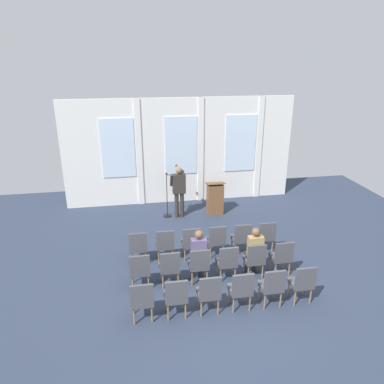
# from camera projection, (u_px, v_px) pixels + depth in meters

# --- Properties ---
(ground_plane) EXTENTS (15.46, 15.46, 0.00)m
(ground_plane) POSITION_uv_depth(u_px,v_px,m) (219.00, 298.00, 8.10)
(ground_plane) COLOR #2D384C
(rear_partition) EXTENTS (8.25, 0.14, 3.80)m
(rear_partition) POSITION_uv_depth(u_px,v_px,m) (182.00, 151.00, 12.90)
(rear_partition) COLOR silver
(rear_partition) RESTS_ON ground
(speaker) EXTENTS (0.50, 0.69, 1.75)m
(speaker) POSITION_uv_depth(u_px,v_px,m) (179.00, 188.00, 11.86)
(speaker) COLOR #332D28
(speaker) RESTS_ON ground
(mic_stand) EXTENTS (0.28, 0.28, 1.55)m
(mic_stand) POSITION_uv_depth(u_px,v_px,m) (167.00, 207.00, 12.13)
(mic_stand) COLOR black
(mic_stand) RESTS_ON ground
(lectern) EXTENTS (0.60, 0.48, 1.16)m
(lectern) POSITION_uv_depth(u_px,v_px,m) (215.00, 198.00, 12.29)
(lectern) COLOR brown
(lectern) RESTS_ON ground
(chair_r0_c0) EXTENTS (0.46, 0.44, 0.94)m
(chair_r0_c0) POSITION_uv_depth(u_px,v_px,m) (138.00, 246.00, 9.26)
(chair_r0_c0) COLOR olive
(chair_r0_c0) RESTS_ON ground
(chair_r0_c1) EXTENTS (0.46, 0.44, 0.94)m
(chair_r0_c1) POSITION_uv_depth(u_px,v_px,m) (165.00, 243.00, 9.37)
(chair_r0_c1) COLOR olive
(chair_r0_c1) RESTS_ON ground
(chair_r0_c2) EXTENTS (0.46, 0.44, 0.94)m
(chair_r0_c2) POSITION_uv_depth(u_px,v_px,m) (191.00, 241.00, 9.48)
(chair_r0_c2) COLOR olive
(chair_r0_c2) RESTS_ON ground
(chair_r0_c3) EXTENTS (0.46, 0.44, 0.94)m
(chair_r0_c3) POSITION_uv_depth(u_px,v_px,m) (216.00, 239.00, 9.59)
(chair_r0_c3) COLOR olive
(chair_r0_c3) RESTS_ON ground
(chair_r0_c4) EXTENTS (0.46, 0.44, 0.94)m
(chair_r0_c4) POSITION_uv_depth(u_px,v_px,m) (241.00, 237.00, 9.71)
(chair_r0_c4) COLOR olive
(chair_r0_c4) RESTS_ON ground
(chair_r0_c5) EXTENTS (0.46, 0.44, 0.94)m
(chair_r0_c5) POSITION_uv_depth(u_px,v_px,m) (266.00, 235.00, 9.82)
(chair_r0_c5) COLOR olive
(chair_r0_c5) RESTS_ON ground
(chair_r1_c0) EXTENTS (0.46, 0.44, 0.94)m
(chair_r1_c0) POSITION_uv_depth(u_px,v_px,m) (140.00, 269.00, 8.24)
(chair_r1_c0) COLOR olive
(chair_r1_c0) RESTS_ON ground
(chair_r1_c1) EXTENTS (0.46, 0.44, 0.94)m
(chair_r1_c1) POSITION_uv_depth(u_px,v_px,m) (170.00, 266.00, 8.35)
(chair_r1_c1) COLOR olive
(chair_r1_c1) RESTS_ON ground
(chair_r1_c2) EXTENTS (0.46, 0.44, 0.94)m
(chair_r1_c2) POSITION_uv_depth(u_px,v_px,m) (199.00, 263.00, 8.46)
(chair_r1_c2) COLOR olive
(chair_r1_c2) RESTS_ON ground
(audience_r1_c2) EXTENTS (0.36, 0.39, 1.37)m
(audience_r1_c2) POSITION_uv_depth(u_px,v_px,m) (198.00, 253.00, 8.46)
(audience_r1_c2) COLOR #2D2D33
(audience_r1_c2) RESTS_ON ground
(chair_r1_c3) EXTENTS (0.46, 0.44, 0.94)m
(chair_r1_c3) POSITION_uv_depth(u_px,v_px,m) (227.00, 261.00, 8.58)
(chair_r1_c3) COLOR olive
(chair_r1_c3) RESTS_ON ground
(chair_r1_c4) EXTENTS (0.46, 0.44, 0.94)m
(chair_r1_c4) POSITION_uv_depth(u_px,v_px,m) (255.00, 258.00, 8.69)
(chair_r1_c4) COLOR olive
(chair_r1_c4) RESTS_ON ground
(audience_r1_c4) EXTENTS (0.36, 0.39, 1.31)m
(audience_r1_c4) POSITION_uv_depth(u_px,v_px,m) (254.00, 249.00, 8.69)
(audience_r1_c4) COLOR #2D2D33
(audience_r1_c4) RESTS_ON ground
(chair_r1_c5) EXTENTS (0.46, 0.44, 0.94)m
(chair_r1_c5) POSITION_uv_depth(u_px,v_px,m) (282.00, 255.00, 8.80)
(chair_r1_c5) COLOR olive
(chair_r1_c5) RESTS_ON ground
(chair_r2_c0) EXTENTS (0.46, 0.44, 0.94)m
(chair_r2_c0) POSITION_uv_depth(u_px,v_px,m) (142.00, 299.00, 7.22)
(chair_r2_c0) COLOR olive
(chair_r2_c0) RESTS_ON ground
(chair_r2_c1) EXTENTS (0.46, 0.44, 0.94)m
(chair_r2_c1) POSITION_uv_depth(u_px,v_px,m) (176.00, 295.00, 7.34)
(chair_r2_c1) COLOR olive
(chair_r2_c1) RESTS_ON ground
(chair_r2_c2) EXTENTS (0.46, 0.44, 0.94)m
(chair_r2_c2) POSITION_uv_depth(u_px,v_px,m) (209.00, 292.00, 7.45)
(chair_r2_c2) COLOR olive
(chair_r2_c2) RESTS_ON ground
(chair_r2_c3) EXTENTS (0.46, 0.44, 0.94)m
(chair_r2_c3) POSITION_uv_depth(u_px,v_px,m) (241.00, 288.00, 7.56)
(chair_r2_c3) COLOR olive
(chair_r2_c3) RESTS_ON ground
(chair_r2_c4) EXTENTS (0.46, 0.44, 0.94)m
(chair_r2_c4) POSITION_uv_depth(u_px,v_px,m) (272.00, 285.00, 7.67)
(chair_r2_c4) COLOR olive
(chair_r2_c4) RESTS_ON ground
(chair_r2_c5) EXTENTS (0.46, 0.44, 0.94)m
(chair_r2_c5) POSITION_uv_depth(u_px,v_px,m) (302.00, 281.00, 7.78)
(chair_r2_c5) COLOR olive
(chair_r2_c5) RESTS_ON ground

